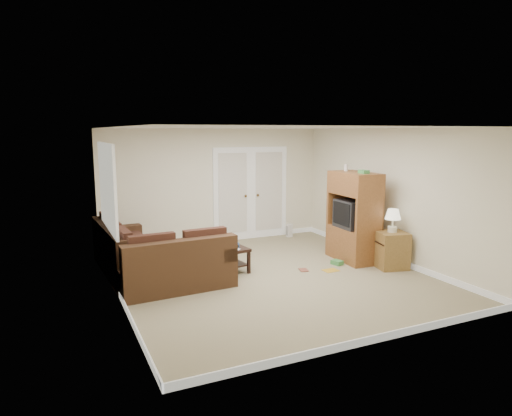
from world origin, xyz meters
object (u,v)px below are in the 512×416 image
sectional_sofa (148,259)px  tv_armoire (354,216)px  coffee_table (223,255)px  side_cabinet (391,247)px

sectional_sofa → tv_armoire: (3.79, -0.49, 0.52)m
coffee_table → sectional_sofa: bearing=173.3°
coffee_table → side_cabinet: bearing=-32.3°
tv_armoire → side_cabinet: (0.31, -0.72, -0.46)m
sectional_sofa → side_cabinet: (4.11, -1.21, 0.06)m
tv_armoire → coffee_table: bearing=170.5°
side_cabinet → sectional_sofa: bearing=177.0°
coffee_table → tv_armoire: tv_armoire is taller
coffee_table → side_cabinet: size_ratio=1.05×
sectional_sofa → tv_armoire: bearing=-10.6°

